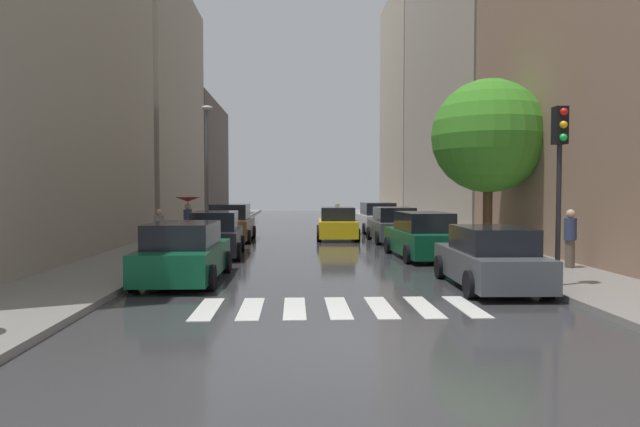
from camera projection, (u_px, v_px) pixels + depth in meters
name	position (u px, v px, depth m)	size (l,w,h in m)	color
ground_plane	(310.00, 233.00, 32.43)	(28.00, 72.00, 0.04)	#343436
sidewalk_left	(198.00, 232.00, 32.13)	(3.00, 72.00, 0.15)	gray
sidewalk_right	(420.00, 231.00, 32.73)	(3.00, 72.00, 0.15)	gray
crosswalk_stripes	(338.00, 308.00, 11.51)	(5.85, 2.20, 0.01)	silver
building_left_mid	(139.00, 107.00, 36.05)	(6.00, 14.52, 15.79)	#9E9384
building_left_far	(186.00, 160.00, 51.61)	(6.00, 15.78, 10.61)	#564C47
building_right_mid	(476.00, 66.00, 36.18)	(6.00, 17.44, 21.26)	#9E9384
building_right_far	(422.00, 106.00, 51.48)	(6.00, 12.52, 20.64)	#B2A38C
parked_car_left_nearest	(184.00, 254.00, 14.88)	(2.11, 4.64, 1.60)	#0C4C2D
parked_car_left_second	(216.00, 235.00, 20.67)	(2.18, 4.68, 1.67)	black
parked_car_left_third	(231.00, 224.00, 26.95)	(2.18, 4.47, 1.80)	brown
parked_car_right_nearest	(490.00, 259.00, 13.88)	(2.08, 4.43, 1.54)	#474C51
parked_car_right_second	(422.00, 237.00, 20.04)	(2.17, 4.84, 1.67)	#0C4C2D
parked_car_right_third	(393.00, 226.00, 26.35)	(2.14, 4.24, 1.67)	#474C51
parked_car_right_fourth	(377.00, 219.00, 32.55)	(2.25, 4.67, 1.75)	silver
taxi_midroad	(337.00, 224.00, 27.86)	(2.20, 4.41, 1.81)	yellow
pedestrian_near_tree	(570.00, 237.00, 16.47)	(0.36, 0.36, 1.74)	brown
pedestrian_by_kerb	(159.00, 230.00, 20.83)	(0.36, 0.36, 1.60)	#38513D
pedestrian_far_side	(188.00, 210.00, 23.49)	(1.05, 1.05, 2.03)	black
street_tree_right	(488.00, 136.00, 21.35)	(4.37, 4.37, 6.59)	#513823
traffic_light_right_corner	(560.00, 155.00, 13.23)	(0.30, 0.42, 4.30)	black
lamp_post_left	(207.00, 160.00, 29.59)	(0.60, 0.28, 6.84)	#595B60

